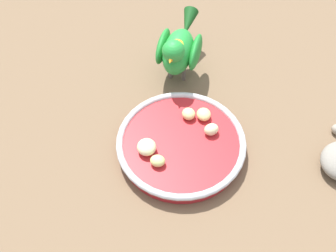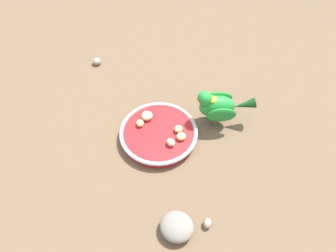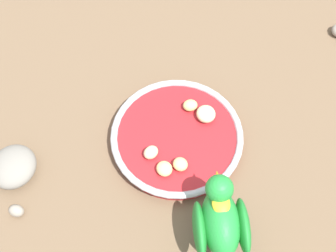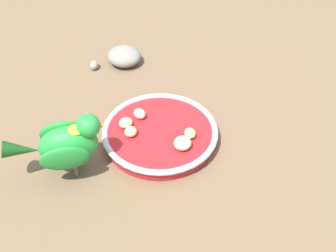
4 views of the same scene
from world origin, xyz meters
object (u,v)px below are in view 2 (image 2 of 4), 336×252
object	(u,v)px
apple_piece_2	(178,129)
pebble_1	(207,223)
rock_large	(177,227)
parrot	(218,106)
apple_piece_1	(140,123)
pebble_0	(97,61)
apple_piece_3	(181,136)
feeding_bowl	(159,133)
apple_piece_0	(147,116)
apple_piece_4	(171,142)

from	to	relation	value
apple_piece_2	pebble_1	bearing A→B (deg)	146.56
rock_large	parrot	bearing A→B (deg)	-67.50
apple_piece_1	pebble_0	world-z (taller)	apple_piece_1
rock_large	apple_piece_3	bearing A→B (deg)	-50.70
feeding_bowl	rock_large	bearing A→B (deg)	142.99
apple_piece_0	parrot	size ratio (longest dim) A/B	0.23
apple_piece_0	apple_piece_1	world-z (taller)	apple_piece_0
feeding_bowl	apple_piece_0	bearing A→B (deg)	-12.43
apple_piece_3	rock_large	distance (m)	0.24
feeding_bowl	apple_piece_2	size ratio (longest dim) A/B	9.03
apple_piece_4	parrot	xyz separation A→B (m)	(-0.03, -0.16, 0.04)
apple_piece_2	pebble_0	distance (m)	0.41
parrot	pebble_0	size ratio (longest dim) A/B	4.91
apple_piece_3	rock_large	bearing A→B (deg)	129.30
apple_piece_0	pebble_0	distance (m)	0.32
apple_piece_4	rock_large	size ratio (longest dim) A/B	0.32
apple_piece_1	apple_piece_3	xyz separation A→B (m)	(-0.11, -0.04, -0.00)
rock_large	pebble_0	world-z (taller)	rock_large
rock_large	pebble_0	distance (m)	0.63
apple_piece_3	pebble_1	bearing A→B (deg)	146.36
apple_piece_3	feeding_bowl	bearing A→B (deg)	23.33
apple_piece_3	apple_piece_0	bearing A→B (deg)	6.37
apple_piece_0	apple_piece_1	xyz separation A→B (m)	(-0.00, 0.03, -0.00)
apple_piece_2	apple_piece_1	bearing A→B (deg)	31.99
apple_piece_2	pebble_1	size ratio (longest dim) A/B	1.00
apple_piece_0	apple_piece_2	distance (m)	0.10
rock_large	apple_piece_0	bearing A→B (deg)	-32.61
apple_piece_1	apple_piece_4	xyz separation A→B (m)	(-0.11, -0.01, 0.00)
apple_piece_2	apple_piece_0	bearing A→B (deg)	15.67
apple_piece_3	parrot	size ratio (longest dim) A/B	0.18
apple_piece_1	apple_piece_2	world-z (taller)	same
apple_piece_0	apple_piece_2	bearing A→B (deg)	-164.33
apple_piece_0	apple_piece_4	xyz separation A→B (m)	(-0.11, 0.02, -0.00)
apple_piece_1	parrot	world-z (taller)	parrot
feeding_bowl	pebble_1	size ratio (longest dim) A/B	9.02
parrot	apple_piece_1	bearing A→B (deg)	5.11
feeding_bowl	pebble_1	bearing A→B (deg)	157.81
apple_piece_2	pebble_0	bearing A→B (deg)	-5.43
parrot	pebble_1	bearing A→B (deg)	78.01
apple_piece_4	pebble_0	bearing A→B (deg)	-11.50
pebble_0	pebble_1	bearing A→B (deg)	163.81
parrot	pebble_0	distance (m)	0.47
feeding_bowl	apple_piece_3	distance (m)	0.07
parrot	feeding_bowl	bearing A→B (deg)	15.41
apple_piece_1	parrot	size ratio (longest dim) A/B	0.17
apple_piece_3	pebble_0	distance (m)	0.44
apple_piece_1	pebble_1	xyz separation A→B (m)	(-0.31, 0.09, -0.02)
parrot	pebble_1	world-z (taller)	parrot
apple_piece_0	rock_large	size ratio (longest dim) A/B	0.42
apple_piece_1	pebble_1	distance (m)	0.32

